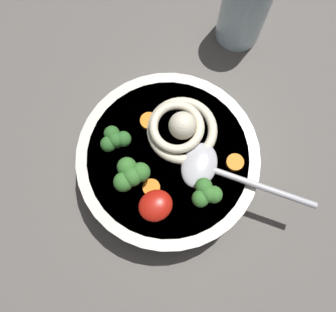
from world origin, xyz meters
The scene contains 12 objects.
table_slab centered at (0.00, 0.00, 1.37)cm, with size 134.77×134.77×2.74cm, color #5B5651.
soup_bowl centered at (2.09, -0.71, 6.07)cm, with size 23.84×23.84×6.44cm.
noodle_pile centered at (-0.97, -2.81, 10.44)cm, with size 10.10×9.90×4.06cm.
soup_spoon centered at (-1.53, 3.51, 9.98)cm, with size 13.78×15.27×1.60cm.
chili_sauce_dollop centered at (6.61, 4.20, 10.14)cm, with size 4.27×3.84×1.92cm, color #B2190F.
broccoli_floret_center centered at (7.44, -0.37, 11.53)cm, with size 4.74×4.08×3.75cm.
broccoli_floret_front centered at (0.55, 6.08, 11.24)cm, with size 4.15×3.57×3.28cm.
broccoli_floret_beside_noodles centered at (7.06, -5.41, 11.12)cm, with size 3.91×3.37×3.09cm.
carrot_slice_far centered at (5.96, 1.89, 9.44)cm, with size 2.19×2.19×0.53cm, color orange.
carrot_slice_rear centered at (-4.84, 4.29, 9.51)cm, with size 2.22×2.22×0.65cm, color orange.
carrot_slice_near_spoon centered at (1.98, -5.96, 9.57)cm, with size 2.31×2.31×0.78cm, color orange.
drinking_glass centered at (-18.80, -14.83, 8.89)cm, with size 7.05×7.05×12.31cm, color silver.
Camera 1 is at (8.11, 9.88, 53.26)cm, focal length 38.07 mm.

